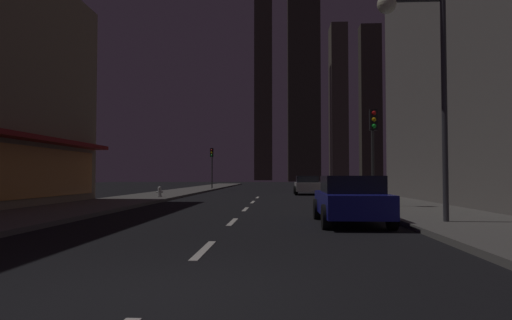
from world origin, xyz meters
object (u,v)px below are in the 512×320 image
(fire_hydrant_far_left, at_px, (160,192))
(street_lamp_right, at_px, (415,51))
(car_parked_near, at_px, (351,199))
(car_parked_far, at_px, (307,185))
(traffic_light_near_right, at_px, (373,135))
(traffic_light_far_left, at_px, (212,159))

(fire_hydrant_far_left, height_order, street_lamp_right, street_lamp_right)
(car_parked_near, distance_m, fire_hydrant_far_left, 16.40)
(car_parked_near, height_order, street_lamp_right, street_lamp_right)
(car_parked_near, relative_size, car_parked_far, 1.00)
(car_parked_near, height_order, fire_hydrant_far_left, car_parked_near)
(car_parked_far, distance_m, street_lamp_right, 21.92)
(traffic_light_near_right, distance_m, street_lamp_right, 6.55)
(car_parked_far, distance_m, traffic_light_near_right, 15.46)
(fire_hydrant_far_left, relative_size, traffic_light_far_left, 0.16)
(fire_hydrant_far_left, bearing_deg, street_lamp_right, -50.93)
(car_parked_far, height_order, street_lamp_right, street_lamp_right)
(car_parked_near, xyz_separation_m, traffic_light_far_left, (-9.10, 31.61, 2.45))
(traffic_light_near_right, bearing_deg, car_parked_near, -108.32)
(car_parked_near, xyz_separation_m, traffic_light_near_right, (1.90, 5.74, 2.45))
(car_parked_far, relative_size, street_lamp_right, 0.64)
(fire_hydrant_far_left, bearing_deg, traffic_light_far_left, 88.74)
(fire_hydrant_far_left, xyz_separation_m, traffic_light_near_right, (11.40, -7.62, 2.74))
(car_parked_far, bearing_deg, fire_hydrant_far_left, -141.62)
(traffic_light_near_right, bearing_deg, car_parked_far, 97.15)
(car_parked_far, bearing_deg, traffic_light_near_right, -82.85)
(traffic_light_near_right, bearing_deg, street_lamp_right, -91.10)
(car_parked_near, xyz_separation_m, fire_hydrant_far_left, (-9.50, 13.36, -0.29))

